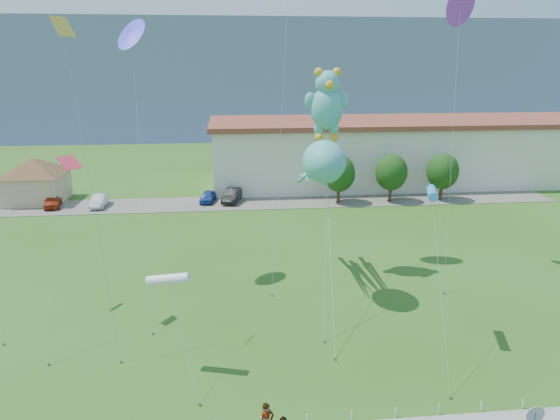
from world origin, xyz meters
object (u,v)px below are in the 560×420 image
object	(u,v)px
warehouse	(441,150)
octopus_kite	(321,169)
parked_car_blue	(208,196)
teddy_bear_kite	(327,103)
parked_car_silver	(99,201)
parked_car_black	(232,195)
pavilion	(35,176)
stop_sign	(534,419)
parked_car_red	(53,201)

from	to	relation	value
warehouse	octopus_kite	xyz separation A→B (m)	(-22.16, -31.98, 4.48)
warehouse	parked_car_blue	size ratio (longest dim) A/B	16.52
teddy_bear_kite	parked_car_blue	bearing A→B (deg)	115.52
parked_car_silver	parked_car_black	xyz separation A→B (m)	(14.56, 0.57, 0.09)
parked_car_blue	parked_car_black	distance (m)	2.76
pavilion	octopus_kite	size ratio (longest dim) A/B	0.76
parked_car_black	parked_car_blue	bearing A→B (deg)	-169.41
parked_car_blue	stop_sign	bearing A→B (deg)	-61.51
parked_car_red	octopus_kite	size ratio (longest dim) A/B	0.33
teddy_bear_kite	pavilion	bearing A→B (deg)	142.43
parked_car_silver	parked_car_blue	bearing A→B (deg)	3.37
octopus_kite	parked_car_blue	bearing A→B (deg)	109.70
octopus_kite	teddy_bear_kite	xyz separation A→B (m)	(1.03, 3.76, 3.91)
pavilion	warehouse	xyz separation A→B (m)	(50.00, 6.00, 1.10)
pavilion	octopus_kite	world-z (taller)	octopus_kite
pavilion	parked_car_silver	distance (m)	8.43
warehouse	teddy_bear_kite	distance (m)	36.23
parked_car_silver	octopus_kite	world-z (taller)	octopus_kite
warehouse	parked_car_black	bearing A→B (deg)	-163.20
octopus_kite	parked_car_black	bearing A→B (deg)	103.70
parked_car_black	teddy_bear_kite	xyz separation A→B (m)	(6.77, -19.78, 11.71)
warehouse	parked_car_silver	size ratio (longest dim) A/B	15.43
pavilion	teddy_bear_kite	distance (m)	37.64
stop_sign	octopus_kite	xyz separation A→B (m)	(-5.66, 16.23, 6.73)
stop_sign	parked_car_blue	distance (m)	42.39
pavilion	parked_car_blue	bearing A→B (deg)	-6.67
warehouse	stop_sign	distance (m)	51.00
parked_car_red	teddy_bear_kite	xyz separation A→B (m)	(26.37, -19.60, 11.78)
warehouse	teddy_bear_kite	world-z (taller)	teddy_bear_kite
pavilion	parked_car_red	size ratio (longest dim) A/B	2.31
parked_car_red	parked_car_blue	bearing A→B (deg)	-9.87
warehouse	teddy_bear_kite	xyz separation A→B (m)	(-21.13, -28.21, 8.39)
stop_sign	teddy_bear_kite	distance (m)	23.12
pavilion	stop_sign	bearing A→B (deg)	-51.56
parked_car_silver	octopus_kite	size ratio (longest dim) A/B	0.33
pavilion	teddy_bear_kite	size ratio (longest dim) A/B	0.62
pavilion	warehouse	distance (m)	50.37
warehouse	stop_sign	xyz separation A→B (m)	(-16.50, -48.21, -2.26)
parked_car_blue	octopus_kite	world-z (taller)	octopus_kite
pavilion	parked_car_black	distance (m)	22.34
parked_car_red	parked_car_black	size ratio (longest dim) A/B	0.89
warehouse	parked_car_red	xyz separation A→B (m)	(-47.50, -8.61, -3.39)
pavilion	parked_car_black	xyz separation A→B (m)	(22.10, -2.43, -2.22)
parked_car_blue	teddy_bear_kite	xyz separation A→B (m)	(9.52, -19.95, 11.82)
parked_car_red	pavilion	bearing A→B (deg)	122.73
parked_car_silver	octopus_kite	bearing A→B (deg)	-48.70
parked_car_silver	parked_car_blue	xyz separation A→B (m)	(11.81, 0.73, -0.02)
warehouse	stop_sign	world-z (taller)	warehouse
octopus_kite	stop_sign	bearing A→B (deg)	-70.77
parked_car_silver	parked_car_blue	distance (m)	11.84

